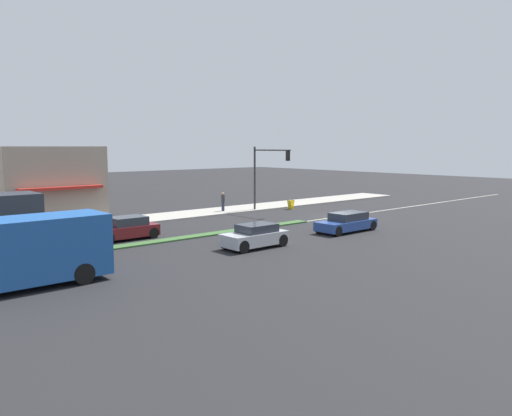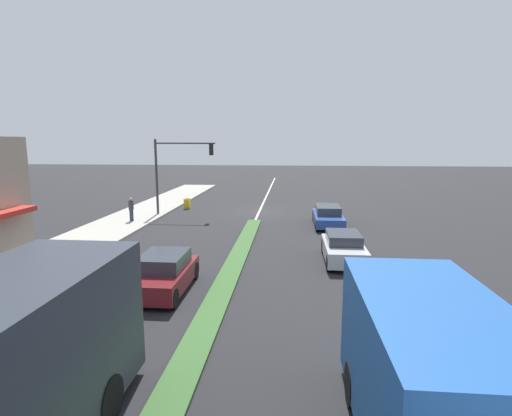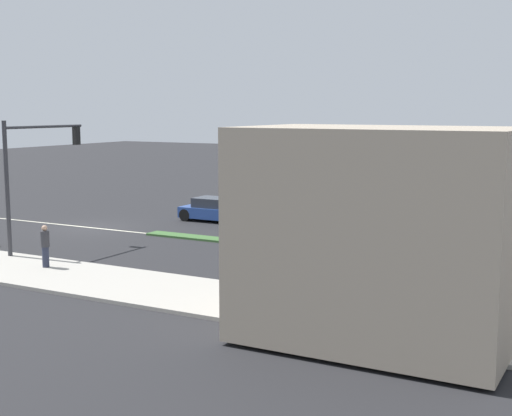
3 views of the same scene
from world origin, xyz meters
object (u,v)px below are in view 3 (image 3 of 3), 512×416
Objects in this scene: traffic_signal_main at (32,163)px; sedan_maroon at (403,255)px; pedestrian at (45,245)px; sedan_silver at (361,221)px; coupe_blue at (220,210)px.

sedan_maroon is at bearing 104.50° from traffic_signal_main.
sedan_maroon is at bearing 116.95° from pedestrian.
pedestrian is at bearing 51.49° from traffic_signal_main.
sedan_silver is 0.84× the size of coupe_blue.
coupe_blue is at bearing -178.70° from pedestrian.
sedan_maroon reaches higher than coupe_blue.
traffic_signal_main is at bearing -128.51° from pedestrian.
sedan_maroon is 8.42m from sedan_silver.
traffic_signal_main is 15.85m from sedan_silver.
pedestrian is at bearing -63.05° from sedan_maroon.
sedan_maroon is 0.85× the size of coupe_blue.
traffic_signal_main is 1.46× the size of sedan_silver.
traffic_signal_main is 1.45× the size of sedan_maroon.
traffic_signal_main is 11.88m from coupe_blue.
pedestrian is 0.36× the size of coupe_blue.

